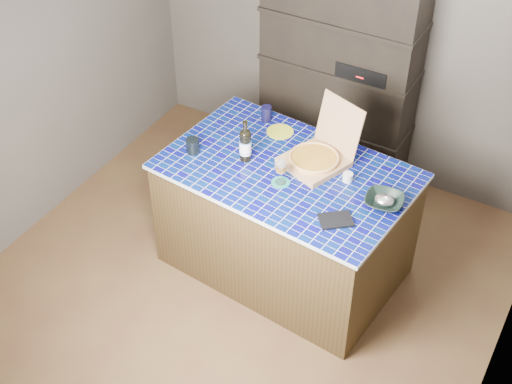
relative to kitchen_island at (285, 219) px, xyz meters
The scene contains 14 objects.
room 0.88m from the kitchen_island, 117.61° to the right, with size 3.50×3.50×3.50m.
shelving_unit 1.29m from the kitchen_island, 98.09° to the left, with size 1.20×0.41×1.80m.
kitchen_island is the anchor object (origin of this frame).
pizza_box 0.55m from the kitchen_island, 48.55° to the left, with size 0.50×0.55×0.40m.
mead_bottle 0.64m from the kitchen_island, behind, with size 0.08×0.08×0.31m.
teal_trivet 0.47m from the kitchen_island, 79.38° to the right, with size 0.12×0.12×0.01m, color #157265.
wine_glass 0.60m from the kitchen_island, 79.38° to the right, with size 0.08×0.08×0.18m.
tumbler 0.83m from the kitchen_island, 167.56° to the right, with size 0.09×0.09×0.10m, color black.
dvd_case 0.74m from the kitchen_island, 31.68° to the right, with size 0.14×0.20×0.02m, color black.
bowl 0.84m from the kitchen_island, ahead, with size 0.24×0.24×0.06m, color black.
foil_contents 0.85m from the kitchen_island, ahead, with size 0.13×0.10×0.06m, color silver.
white_jar 0.63m from the kitchen_island, 12.88° to the left, with size 0.07×0.07×0.06m, color silver.
navy_cup 0.78m from the kitchen_island, 132.63° to the left, with size 0.07×0.07×0.12m, color black.
green_trivet 0.62m from the kitchen_island, 124.55° to the left, with size 0.19×0.19×0.01m, color #AAB326.
Camera 1 is at (1.83, -2.99, 3.83)m, focal length 50.00 mm.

